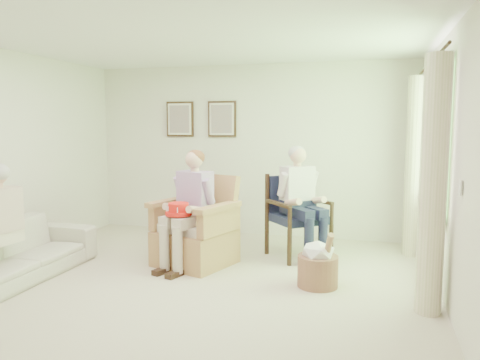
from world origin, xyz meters
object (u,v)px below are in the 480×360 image
Objects in this scene: wood_armchair at (300,212)px; hatbox at (318,264)px; sofa at (9,254)px; person_wicker at (191,200)px; red_hat at (179,210)px; person_dark at (298,194)px; wicker_armchair at (196,236)px.

wood_armchair is 1.26m from hatbox.
sofa is 1.53× the size of person_wicker.
red_hat is (1.63, 0.83, 0.42)m from sofa.
sofa is at bearing -153.05° from red_hat.
sofa is 3.39m from person_dark.
hatbox reaches higher than sofa.
sofa is 6.89× the size of red_hat.
person_dark is (1.16, 0.70, 0.02)m from person_wicker.
person_dark reaches higher than wood_armchair.
sofa is 1.88m from red_hat.
red_hat is (-1.24, -0.90, -0.11)m from person_dark.
wicker_armchair is at bearing 164.51° from hatbox.
sofa is 2.05m from person_wicker.
person_dark is at bearing -58.99° from sofa.
person_dark is 2.24× the size of hatbox.
person_dark reaches higher than sofa.
wood_armchair is 1.47m from person_wicker.
wicker_armchair is 0.79× the size of person_wicker.
person_wicker is (-1.16, -0.87, 0.24)m from wood_armchair.
person_wicker is at bearing 176.04° from wood_armchair.
person_wicker is 4.51× the size of red_hat.
wicker_armchair is at bearing 108.27° from person_wicker.
person_wicker reaches higher than red_hat.
person_wicker is 2.19× the size of hatbox.
person_dark is at bearing 110.67° from hatbox.
wicker_armchair is 0.77× the size of person_dark.
hatbox is (1.53, -0.42, -0.10)m from wicker_armchair.
wood_armchair is at bearing 40.71° from red_hat.
person_dark is (0.00, -0.17, 0.26)m from wood_armchair.
person_wicker is 0.22m from red_hat.
sofa is 3.32m from hatbox.
sofa is 3.35× the size of hatbox.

